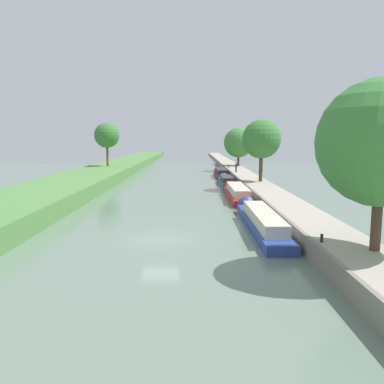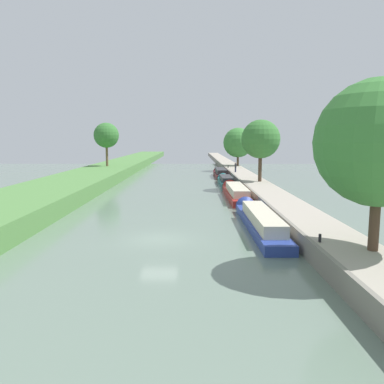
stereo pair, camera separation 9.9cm
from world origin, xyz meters
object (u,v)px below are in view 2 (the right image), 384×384
(narrowboat_maroon, at_px, (221,173))
(narrowboat_blue, at_px, (259,220))
(mooring_bollard_far, at_px, (228,167))
(narrowboat_red, at_px, (236,192))
(person_walking, at_px, (236,167))
(narrowboat_teal, at_px, (226,180))
(mooring_bollard_near, at_px, (320,238))

(narrowboat_maroon, bearing_deg, narrowboat_blue, -89.92)
(narrowboat_maroon, xyz_separation_m, mooring_bollard_far, (1.89, 5.08, 0.81))
(narrowboat_blue, relative_size, narrowboat_red, 1.09)
(narrowboat_red, relative_size, person_walking, 8.57)
(person_walking, bearing_deg, mooring_bollard_far, 91.98)
(narrowboat_teal, bearing_deg, narrowboat_blue, -89.82)
(narrowboat_red, bearing_deg, mooring_bollard_near, -85.38)
(narrowboat_teal, bearing_deg, mooring_bollard_far, 83.43)
(mooring_bollard_near, bearing_deg, mooring_bollard_far, 90.00)
(narrowboat_blue, xyz_separation_m, narrowboat_teal, (-0.09, 29.22, -0.10))
(narrowboat_teal, bearing_deg, person_walking, 71.97)
(narrowboat_blue, distance_m, mooring_bollard_far, 46.04)
(narrowboat_red, relative_size, mooring_bollard_near, 31.61)
(narrowboat_teal, distance_m, mooring_bollard_far, 16.91)
(mooring_bollard_far, bearing_deg, narrowboat_blue, -92.29)
(narrowboat_maroon, height_order, mooring_bollard_near, mooring_bollard_near)
(person_walking, relative_size, mooring_bollard_near, 3.69)
(narrowboat_blue, height_order, narrowboat_maroon, narrowboat_maroon)
(person_walking, bearing_deg, narrowboat_maroon, 115.28)
(person_walking, height_order, mooring_bollard_near, person_walking)
(narrowboat_blue, xyz_separation_m, mooring_bollard_near, (1.84, -8.69, 0.80))
(narrowboat_teal, height_order, person_walking, person_walking)
(narrowboat_blue, distance_m, narrowboat_red, 15.33)
(mooring_bollard_far, bearing_deg, narrowboat_red, -93.62)
(narrowboat_teal, xyz_separation_m, mooring_bollard_near, (1.93, -37.91, 0.90))
(narrowboat_maroon, height_order, person_walking, person_walking)
(narrowboat_blue, height_order, narrowboat_red, narrowboat_red)
(narrowboat_red, xyz_separation_m, narrowboat_teal, (0.01, 13.89, -0.11))
(narrowboat_red, height_order, mooring_bollard_far, mooring_bollard_far)
(narrowboat_red, distance_m, narrowboat_maroon, 25.59)
(narrowboat_red, height_order, narrowboat_maroon, narrowboat_red)
(narrowboat_teal, distance_m, narrowboat_maroon, 11.70)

